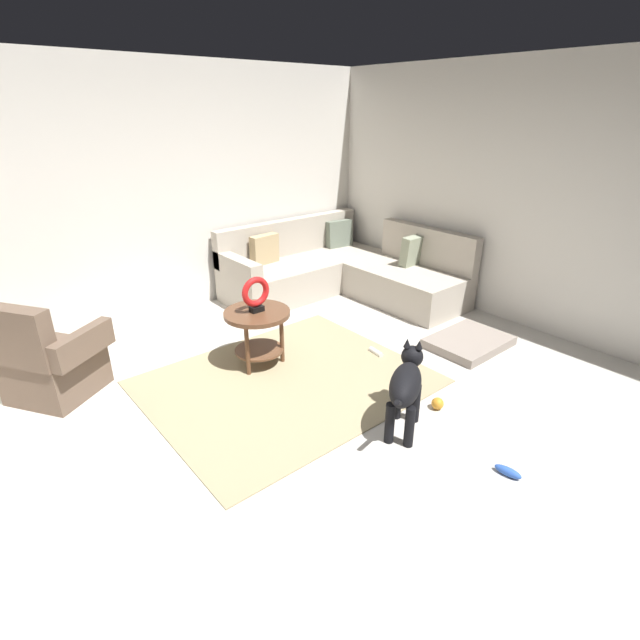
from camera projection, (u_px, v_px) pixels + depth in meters
name	position (u px, v px, depth m)	size (l,w,h in m)	color
ground_plane	(325.00, 431.00, 3.65)	(6.00, 6.00, 0.10)	beige
wall_back	(149.00, 195.00, 5.13)	(6.00, 0.12, 2.70)	silver
wall_right	(548.00, 201.00, 4.80)	(0.12, 6.00, 2.70)	silver
area_rug	(287.00, 382.00, 4.20)	(2.30, 1.90, 0.01)	tan
sectional_couch	(341.00, 272.00, 6.08)	(2.20, 2.25, 0.88)	#B2A899
armchair	(48.00, 362.00, 3.88)	(0.94, 1.00, 0.88)	brown
side_table	(258.00, 324.00, 4.33)	(0.60, 0.60, 0.54)	brown
torus_sculpture	(256.00, 294.00, 4.21)	(0.28, 0.08, 0.33)	black
dog_bed_mat	(469.00, 342.00, 4.82)	(0.80, 0.60, 0.09)	gray
dog	(406.00, 384.00, 3.46)	(0.75, 0.49, 0.63)	black
dog_toy_ball	(438.00, 403.00, 3.82)	(0.10, 0.10, 0.10)	orange
dog_toy_rope	(376.00, 352.00, 4.67)	(0.05, 0.05, 0.17)	silver
dog_toy_bone	(508.00, 472.00, 3.13)	(0.18, 0.06, 0.06)	blue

